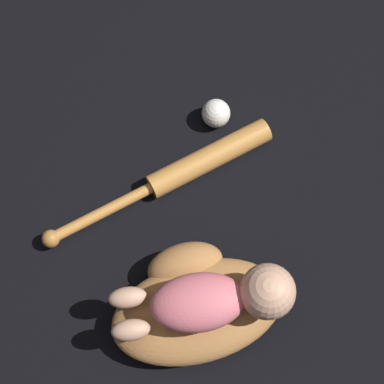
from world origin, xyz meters
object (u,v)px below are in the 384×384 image
(baby_figure, at_px, (219,299))
(baseball_glove, at_px, (196,303))
(baseball_bat, at_px, (187,169))
(baseball, at_px, (216,113))

(baby_figure, bearing_deg, baseball_glove, 171.72)
(baseball_glove, distance_m, baseball_bat, 0.31)
(baseball_glove, height_order, baseball_bat, baseball_glove)
(baseball_glove, relative_size, baseball, 6.09)
(baseball_bat, bearing_deg, baseball, 69.06)
(baby_figure, height_order, baseball, baby_figure)
(baby_figure, height_order, baseball_bat, baby_figure)
(baseball_glove, height_order, baseball, baseball_glove)
(baseball_glove, xyz_separation_m, baseball, (0.01, 0.46, -0.01))
(baseball_bat, height_order, baseball, baseball)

